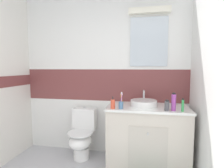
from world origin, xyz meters
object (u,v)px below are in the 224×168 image
object	(u,v)px
toilet	(82,135)
soap_dispenser	(113,104)
sink_basin	(144,103)
toothbrush_cup	(121,104)
toothpaste_tube_upright	(183,105)
shampoo_bottle_tall	(174,102)
lotion_bottle_short	(167,106)

from	to	relation	value
toilet	soap_dispenser	size ratio (longest dim) A/B	4.74
sink_basin	toothbrush_cup	distance (m)	0.36
toothbrush_cup	toothpaste_tube_upright	distance (m)	0.75
sink_basin	soap_dispenser	distance (m)	0.46
toothbrush_cup	soap_dispenser	distance (m)	0.11
toothpaste_tube_upright	shampoo_bottle_tall	size ratio (longest dim) A/B	0.73
toothbrush_cup	lotion_bottle_short	bearing A→B (deg)	-0.23
toothpaste_tube_upright	shampoo_bottle_tall	world-z (taller)	shampoo_bottle_tall
shampoo_bottle_tall	toilet	bearing A→B (deg)	169.18
toothbrush_cup	soap_dispenser	world-z (taller)	toothbrush_cup
lotion_bottle_short	soap_dispenser	bearing A→B (deg)	-178.32
sink_basin	lotion_bottle_short	bearing A→B (deg)	-36.89
toilet	lotion_bottle_short	bearing A→B (deg)	-11.95
sink_basin	soap_dispenser	bearing A→B (deg)	-149.26
toothpaste_tube_upright	shampoo_bottle_tall	distance (m)	0.11
toothbrush_cup	lotion_bottle_short	distance (m)	0.57
toothbrush_cup	lotion_bottle_short	size ratio (longest dim) A/B	1.61
toothbrush_cup	shampoo_bottle_tall	distance (m)	0.65
sink_basin	toothpaste_tube_upright	bearing A→B (deg)	-26.32
toothbrush_cup	toothpaste_tube_upright	bearing A→B (deg)	-1.47
soap_dispenser	lotion_bottle_short	bearing A→B (deg)	1.68
toilet	toothpaste_tube_upright	distance (m)	1.52
lotion_bottle_short	toothbrush_cup	bearing A→B (deg)	179.77
soap_dispenser	toothbrush_cup	bearing A→B (deg)	12.03
toothpaste_tube_upright	lotion_bottle_short	bearing A→B (deg)	174.66
soap_dispenser	shampoo_bottle_tall	world-z (taller)	shampoo_bottle_tall
toothpaste_tube_upright	shampoo_bottle_tall	xyz separation A→B (m)	(-0.10, 0.03, 0.03)
toilet	soap_dispenser	bearing A→B (deg)	-27.45
toilet	toothbrush_cup	world-z (taller)	toothbrush_cup
toothpaste_tube_upright	soap_dispenser	bearing A→B (deg)	-179.81
sink_basin	shampoo_bottle_tall	bearing A→B (deg)	-29.25
lotion_bottle_short	sink_basin	bearing A→B (deg)	143.11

